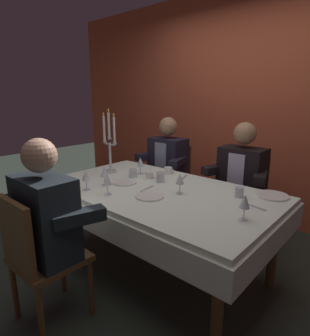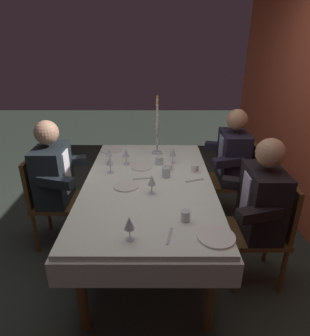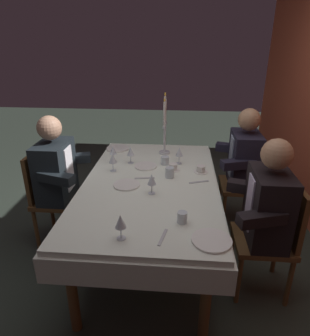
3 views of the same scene
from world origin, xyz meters
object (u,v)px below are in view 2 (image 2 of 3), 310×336
wine_glass_2 (173,152)px  dining_table (148,194)px  dinner_plate_3 (216,237)px  coffee_cup_1 (195,168)px  dinner_plate_0 (111,150)px  water_tumbler_1 (159,161)px  dinner_plate_2 (126,186)px  dinner_plate_1 (141,167)px  wine_glass_4 (129,224)px  water_tumbler_0 (166,172)px  seated_diner_2 (263,201)px  seated_diner_0 (233,157)px  coffee_cup_0 (168,167)px  seated_diner_1 (52,174)px  wine_glass_0 (152,180)px  wine_glass_1 (110,161)px  wine_glass_3 (109,153)px  water_tumbler_2 (186,216)px  candelabra (157,130)px  wine_glass_5 (126,153)px

wine_glass_2 → dining_table: bearing=-29.5°
dinner_plate_3 → coffee_cup_1: 1.00m
dinner_plate_0 → water_tumbler_1: size_ratio=3.04×
dinner_plate_2 → dinner_plate_3: bearing=42.4°
water_tumbler_1 → coffee_cup_1: bearing=64.5°
dinner_plate_1 → water_tumbler_1: bearing=113.3°
wine_glass_4 → water_tumbler_0: (-0.89, 0.25, -0.07)m
seated_diner_2 → dining_table: bearing=-110.2°
water_tumbler_1 → dinner_plate_2: bearing=-31.1°
seated_diner_0 → dinner_plate_2: bearing=-57.3°
coffee_cup_0 → seated_diner_1: seated_diner_1 is taller
wine_glass_0 → coffee_cup_1: 0.60m
wine_glass_1 → wine_glass_3: bearing=-168.9°
dining_table → dinner_plate_1: size_ratio=9.37×
dinner_plate_1 → seated_diner_1: bearing=-79.8°
wine_glass_1 → water_tumbler_2: (0.78, 0.62, -0.08)m
candelabra → seated_diner_2: candelabra is taller
dinner_plate_2 → wine_glass_4: bearing=7.2°
dining_table → seated_diner_2: size_ratio=1.56×
water_tumbler_2 → water_tumbler_0: bearing=-170.9°
wine_glass_2 → water_tumbler_2: (1.00, 0.03, -0.08)m
seated_diner_0 → coffee_cup_0: bearing=-63.9°
dining_table → dinner_plate_1: (-0.31, -0.07, 0.13)m
wine_glass_1 → seated_diner_1: seated_diner_1 is taller
dinner_plate_1 → wine_glass_1: wine_glass_1 is taller
dinner_plate_1 → candelabra: bearing=157.4°
seated_diner_2 → seated_diner_1: bearing=-105.4°
dinner_plate_3 → seated_diner_1: (-0.94, -1.33, -0.01)m
wine_glass_5 → dinner_plate_0: bearing=-151.8°
wine_glass_2 → seated_diner_1: bearing=-77.3°
dinner_plate_0 → dinner_plate_3: (1.54, 0.87, 0.00)m
wine_glass_4 → wine_glass_5: bearing=-173.7°
water_tumbler_1 → dinner_plate_1: bearing=-66.7°
dinner_plate_2 → coffee_cup_1: bearing=117.3°
dining_table → water_tumbler_0: water_tumbler_0 is taller
wine_glass_5 → seated_diner_0: size_ratio=0.13×
wine_glass_4 → dinner_plate_1: bearing=178.9°
dinner_plate_3 → wine_glass_4: 0.55m
seated_diner_1 → wine_glass_0: bearing=68.0°
dinner_plate_0 → wine_glass_1: wine_glass_1 is taller
wine_glass_1 → water_tumbler_0: bearing=79.6°
water_tumbler_2 → coffee_cup_0: size_ratio=0.58×
water_tumbler_2 → seated_diner_2: seated_diner_2 is taller
dinner_plate_2 → wine_glass_0: (0.12, 0.22, 0.11)m
wine_glass_2 → wine_glass_0: bearing=-17.8°
dinner_plate_1 → coffee_cup_0: bearing=77.8°
dinner_plate_1 → wine_glass_4: (1.10, -0.02, 0.11)m
candelabra → wine_glass_4: 1.49m
wine_glass_2 → wine_glass_3: same height
dinner_plate_1 → wine_glass_5: 0.20m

